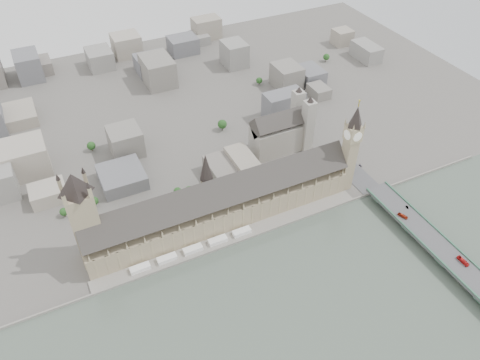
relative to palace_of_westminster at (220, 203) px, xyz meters
name	(u,v)px	position (x,y,z in m)	size (l,w,h in m)	color
ground	(229,233)	(0.00, -19.70, -22.71)	(900.00, 900.00, 0.00)	#595651
embankment_wall	(236,243)	(0.00, -34.70, -21.21)	(600.00, 1.50, 3.00)	gray
river_terrace	(232,238)	(0.00, -27.20, -21.71)	(270.00, 15.00, 2.00)	gray
terrace_tents	(193,249)	(-40.00, -26.70, -18.71)	(118.00, 7.00, 4.00)	white
palace_of_westminster	(220,203)	(0.00, 0.00, 0.00)	(265.00, 40.73, 55.44)	tan
elizabeth_tower	(351,143)	(138.00, -11.70, 35.38)	(17.00, 17.00, 107.50)	tan
victoria_tower	(83,215)	(-122.00, 6.30, 32.50)	(30.00, 30.00, 100.00)	tan
central_tower	(206,175)	(-10.00, 6.30, 35.21)	(13.00, 13.00, 48.00)	tan
westminster_bridge	(424,236)	(162.00, -107.20, -17.58)	(25.00, 325.00, 10.25)	#474749
bridge_parapets	(461,266)	(162.00, -151.70, -11.88)	(25.00, 235.00, 1.15)	#38654D
westminster_abbey	(282,131)	(110.92, 75.30, 2.38)	(68.00, 36.00, 64.00)	gray
city_skyline_inland	(150,96)	(0.00, 225.30, -3.71)	(720.00, 360.00, 38.00)	gray
park_trees	(196,192)	(-10.00, 40.30, -15.21)	(110.00, 30.00, 15.00)	#1D4719
red_bus_north	(403,216)	(156.19, -82.07, -11.06)	(2.35, 10.04, 2.80)	#A92B13
red_bus_south	(463,261)	(166.34, -148.73, -10.80)	(2.79, 11.92, 3.32)	red
car_silver	(407,207)	(168.99, -74.00, -11.81)	(1.36, 3.90, 1.28)	gray
car_approach	(360,166)	(166.82, -1.00, -11.78)	(1.88, 4.63, 1.35)	gray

